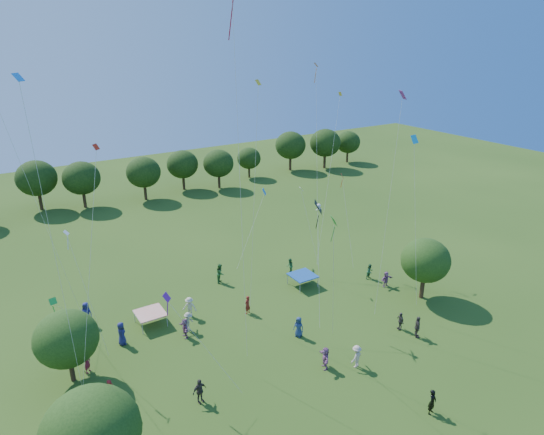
# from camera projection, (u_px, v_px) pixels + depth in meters

# --- Properties ---
(near_tree_west) EXTENTS (4.79, 4.79, 6.19)m
(near_tree_west) POSITION_uv_depth(u_px,v_px,m) (91.00, 432.00, 23.15)
(near_tree_west) COLOR #422B19
(near_tree_west) RESTS_ON ground
(near_tree_north) EXTENTS (4.14, 4.14, 5.17)m
(near_tree_north) POSITION_uv_depth(u_px,v_px,m) (66.00, 339.00, 31.48)
(near_tree_north) COLOR #422B19
(near_tree_north) RESTS_ON ground
(near_tree_east) EXTENTS (4.22, 4.22, 5.53)m
(near_tree_east) POSITION_uv_depth(u_px,v_px,m) (426.00, 260.00, 41.61)
(near_tree_east) COLOR #422B19
(near_tree_east) RESTS_ON ground
(treeline) EXTENTS (88.01, 8.77, 6.77)m
(treeline) POSITION_uv_depth(u_px,v_px,m) (96.00, 175.00, 64.90)
(treeline) COLOR #422B19
(treeline) RESTS_ON ground
(tent_red_stripe) EXTENTS (2.20, 2.20, 1.10)m
(tent_red_stripe) POSITION_uv_depth(u_px,v_px,m) (150.00, 313.00, 38.56)
(tent_red_stripe) COLOR red
(tent_red_stripe) RESTS_ON ground
(tent_blue) EXTENTS (2.20, 2.20, 1.10)m
(tent_blue) POSITION_uv_depth(u_px,v_px,m) (303.00, 275.00, 44.56)
(tent_blue) COLOR #164691
(tent_blue) RESTS_ON ground
(man_in_black) EXTENTS (0.74, 0.60, 1.70)m
(man_in_black) POSITION_uv_depth(u_px,v_px,m) (432.00, 402.00, 29.52)
(man_in_black) COLOR black
(man_in_black) RESTS_ON ground
(crowd_person_0) EXTENTS (0.79, 0.93, 1.66)m
(crowd_person_0) POSITION_uv_depth(u_px,v_px,m) (299.00, 327.00, 37.10)
(crowd_person_0) COLOR navy
(crowd_person_0) RESTS_ON ground
(crowd_person_1) EXTENTS (0.71, 0.60, 1.61)m
(crowd_person_1) POSITION_uv_depth(u_px,v_px,m) (247.00, 305.00, 40.20)
(crowd_person_1) COLOR maroon
(crowd_person_1) RESTS_ON ground
(crowd_person_2) EXTENTS (0.95, 1.04, 1.87)m
(crowd_person_2) POSITION_uv_depth(u_px,v_px,m) (220.00, 273.00, 45.19)
(crowd_person_2) COLOR #285D28
(crowd_person_2) RESTS_ON ground
(crowd_person_3) EXTENTS (1.20, 0.78, 1.70)m
(crowd_person_3) POSITION_uv_depth(u_px,v_px,m) (356.00, 356.00, 33.68)
(crowd_person_3) COLOR #BDA597
(crowd_person_3) RESTS_ON ground
(crowd_person_4) EXTENTS (1.08, 0.65, 1.72)m
(crowd_person_4) POSITION_uv_depth(u_px,v_px,m) (200.00, 391.00, 30.41)
(crowd_person_4) COLOR #37302C
(crowd_person_4) RESTS_ON ground
(crowd_person_5) EXTENTS (0.61, 1.50, 1.58)m
(crowd_person_5) POSITION_uv_depth(u_px,v_px,m) (185.00, 328.00, 37.01)
(crowd_person_5) COLOR #854E71
(crowd_person_5) RESTS_ON ground
(crowd_person_6) EXTENTS (1.05, 0.99, 1.90)m
(crowd_person_6) POSITION_uv_depth(u_px,v_px,m) (87.00, 313.00, 38.70)
(crowd_person_6) COLOR navy
(crowd_person_6) RESTS_ON ground
(crowd_person_7) EXTENTS (0.68, 0.69, 1.58)m
(crowd_person_7) POSITION_uv_depth(u_px,v_px,m) (87.00, 362.00, 33.17)
(crowd_person_7) COLOR maroon
(crowd_person_7) RESTS_ON ground
(crowd_person_8) EXTENTS (0.77, 0.86, 1.55)m
(crowd_person_8) POSITION_uv_depth(u_px,v_px,m) (290.00, 266.00, 46.93)
(crowd_person_8) COLOR #296030
(crowd_person_8) RESTS_ON ground
(crowd_person_9) EXTENTS (1.15, 0.95, 1.61)m
(crowd_person_9) POSITION_uv_depth(u_px,v_px,m) (188.00, 322.00, 37.81)
(crowd_person_9) COLOR #A59F84
(crowd_person_9) RESTS_ON ground
(crowd_person_10) EXTENTS (0.63, 0.95, 1.49)m
(crowd_person_10) POSITION_uv_depth(u_px,v_px,m) (400.00, 321.00, 38.02)
(crowd_person_10) COLOR #433C36
(crowd_person_10) RESTS_ON ground
(crowd_person_11) EXTENTS (1.41, 0.54, 1.50)m
(crowd_person_11) POSITION_uv_depth(u_px,v_px,m) (386.00, 279.00, 44.50)
(crowd_person_11) COLOR #824C7F
(crowd_person_11) RESTS_ON ground
(crowd_person_12) EXTENTS (0.54, 0.94, 1.84)m
(crowd_person_12) POSITION_uv_depth(u_px,v_px,m) (121.00, 333.00, 36.13)
(crowd_person_12) COLOR navy
(crowd_person_12) RESTS_ON ground
(crowd_person_13) EXTENTS (0.73, 0.71, 1.67)m
(crowd_person_13) POSITION_uv_depth(u_px,v_px,m) (111.00, 391.00, 30.43)
(crowd_person_13) COLOR maroon
(crowd_person_13) RESTS_ON ground
(crowd_person_14) EXTENTS (0.79, 0.50, 1.50)m
(crowd_person_14) POSITION_uv_depth(u_px,v_px,m) (370.00, 272.00, 45.91)
(crowd_person_14) COLOR #255832
(crowd_person_14) RESTS_ON ground
(crowd_person_15) EXTENTS (1.22, 1.14, 1.77)m
(crowd_person_15) POSITION_uv_depth(u_px,v_px,m) (190.00, 307.00, 39.67)
(crowd_person_15) COLOR beige
(crowd_person_15) RESTS_ON ground
(crowd_person_16) EXTENTS (1.00, 1.12, 1.78)m
(crowd_person_16) POSITION_uv_depth(u_px,v_px,m) (417.00, 327.00, 36.98)
(crowd_person_16) COLOR #39332E
(crowd_person_16) RESTS_ON ground
(crowd_person_17) EXTENTS (1.11, 1.65, 1.66)m
(crowd_person_17) POSITION_uv_depth(u_px,v_px,m) (325.00, 358.00, 33.55)
(crowd_person_17) COLOR #8B5180
(crowd_person_17) RESTS_ON ground
(pirate_kite) EXTENTS (2.57, 3.89, 8.69)m
(pirate_kite) POSITION_uv_depth(u_px,v_px,m) (318.00, 209.00, 36.82)
(pirate_kite) COLOR black
(red_high_kite) EXTENTS (0.64, 1.09, 23.93)m
(red_high_kite) POSITION_uv_depth(u_px,v_px,m) (235.00, 65.00, 26.71)
(red_high_kite) COLOR red
(small_kite_0) EXTENTS (4.06, 6.50, 17.97)m
(small_kite_0) POSITION_uv_depth(u_px,v_px,m) (316.00, 113.00, 46.43)
(small_kite_0) COLOR orange
(small_kite_1) EXTENTS (2.79, 0.95, 15.67)m
(small_kite_1) POSITION_uv_depth(u_px,v_px,m) (90.00, 255.00, 24.72)
(small_kite_1) COLOR red
(small_kite_2) EXTENTS (0.52, 1.70, 17.75)m
(small_kite_2) POSITION_uv_depth(u_px,v_px,m) (256.00, 159.00, 33.93)
(small_kite_2) COLOR yellow
(small_kite_3) EXTENTS (2.62, 1.52, 3.50)m
(small_kite_3) POSITION_uv_depth(u_px,v_px,m) (57.00, 306.00, 33.77)
(small_kite_3) COLOR green
(small_kite_4) EXTENTS (0.90, 2.27, 19.11)m
(small_kite_4) POSITION_uv_depth(u_px,v_px,m) (47.00, 215.00, 22.07)
(small_kite_4) COLOR #1780E7
(small_kite_5) EXTENTS (2.22, 1.38, 16.87)m
(small_kite_5) POSITION_uv_depth(u_px,v_px,m) (397.00, 137.00, 34.51)
(small_kite_5) COLOR #88178A
(small_kite_6) EXTENTS (0.98, 2.23, 7.49)m
(small_kite_6) POSITION_uv_depth(u_px,v_px,m) (305.00, 205.00, 44.40)
(small_kite_6) COLOR white
(small_kite_7) EXTENTS (0.74, 2.55, 13.39)m
(small_kite_7) POSITION_uv_depth(u_px,v_px,m) (415.00, 166.00, 37.07)
(small_kite_7) COLOR #0E97D2
(small_kite_8) EXTENTS (3.64, 2.91, 18.13)m
(small_kite_8) POSITION_uv_depth(u_px,v_px,m) (14.00, 146.00, 28.80)
(small_kite_8) COLOR red
(small_kite_9) EXTENTS (1.44, 3.93, 8.08)m
(small_kite_9) POSITION_uv_depth(u_px,v_px,m) (344.00, 192.00, 46.04)
(small_kite_9) COLOR #FF270D
(small_kite_10) EXTENTS (5.50, 4.19, 15.34)m
(small_kite_10) POSITION_uv_depth(u_px,v_px,m) (333.00, 147.00, 46.29)
(small_kite_10) COLOR #EFAB15
(small_kite_11) EXTENTS (3.38, 3.58, 10.84)m
(small_kite_11) POSITION_uv_depth(u_px,v_px,m) (334.00, 245.00, 28.88)
(small_kite_11) COLOR #167A22
(small_kite_12) EXTENTS (5.73, 4.25, 5.93)m
(small_kite_12) POSITION_uv_depth(u_px,v_px,m) (261.00, 200.00, 48.57)
(small_kite_12) COLOR blue
(small_kite_13) EXTENTS (3.20, 4.29, 5.88)m
(small_kite_13) POSITION_uv_depth(u_px,v_px,m) (176.00, 311.00, 29.38)
(small_kite_13) COLOR #7F1996
(small_kite_14) EXTENTS (1.34, 2.36, 8.74)m
(small_kite_14) POSITION_uv_depth(u_px,v_px,m) (76.00, 262.00, 31.59)
(small_kite_14) COLOR white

